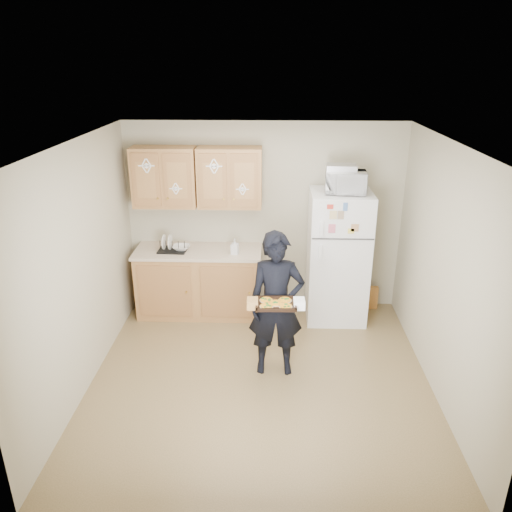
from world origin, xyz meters
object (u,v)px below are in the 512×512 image
object	(u,v)px
baking_tray	(276,304)
microwave	(346,182)
person	(276,305)
refrigerator	(338,257)
dish_rack	(172,246)

from	to	relation	value
baking_tray	microwave	xyz separation A→B (m)	(0.83, 1.51, 0.87)
person	baking_tray	size ratio (longest dim) A/B	4.01
person	microwave	bearing A→B (deg)	54.41
refrigerator	microwave	bearing A→B (deg)	-59.31
person	baking_tray	world-z (taller)	person
dish_rack	baking_tray	bearing A→B (deg)	-49.90
refrigerator	person	distance (m)	1.49
microwave	person	bearing A→B (deg)	-119.78
microwave	baking_tray	bearing A→B (deg)	-114.45
microwave	dish_rack	world-z (taller)	microwave
person	dish_rack	world-z (taller)	person
baking_tray	dish_rack	world-z (taller)	dish_rack
person	microwave	distance (m)	1.79
refrigerator	dish_rack	world-z (taller)	refrigerator
refrigerator	baking_tray	world-z (taller)	refrigerator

